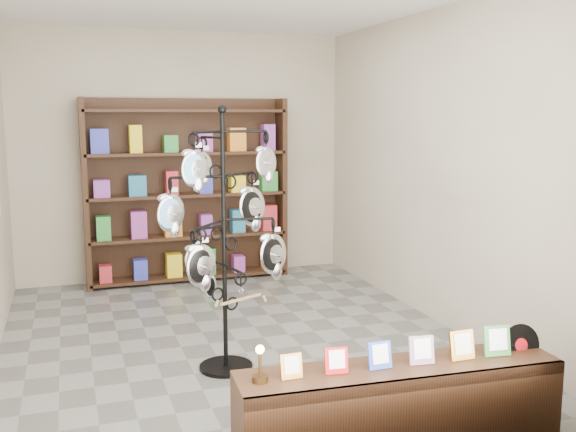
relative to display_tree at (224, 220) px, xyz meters
name	(u,v)px	position (x,y,z in m)	size (l,w,h in m)	color
ground	(236,340)	(0.24, 0.60, -1.20)	(5.00, 5.00, 0.00)	slate
room_envelope	(234,133)	(0.24, 0.60, 0.65)	(5.00, 5.00, 5.00)	#BDAF98
display_tree	(224,220)	(0.00, 0.00, 0.00)	(1.12, 1.12, 2.08)	black
front_shelf	(399,404)	(0.73, -1.49, -0.95)	(2.05, 0.54, 0.72)	black
back_shelving	(188,196)	(0.24, 2.89, -0.17)	(2.42, 0.36, 2.20)	black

